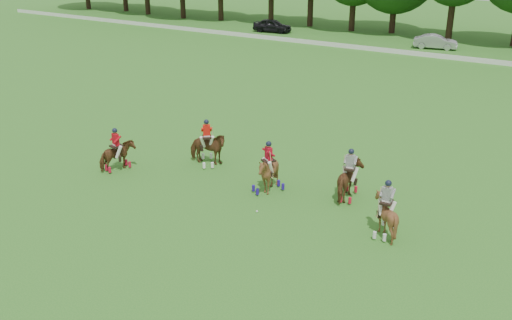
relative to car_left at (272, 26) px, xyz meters
The scene contains 10 objects.
ground 46.62m from the car_left, 65.75° to the right, with size 180.00×180.00×0.00m, color #256B1E.
boundary_rail 19.68m from the car_left, 13.23° to the right, with size 120.00×0.10×0.44m, color white.
car_left is the anchor object (origin of this frame).
car_mid 19.21m from the car_left, ahead, with size 1.49×4.28×1.41m, color #ACADB2.
polo_red_a 42.73m from the car_left, 70.07° to the right, with size 1.32×1.94×2.22m.
polo_red_b 41.31m from the car_left, 64.23° to the right, with size 2.27×2.24×2.43m.
polo_red_c 44.38m from the car_left, 59.85° to the right, with size 2.10×2.15×2.47m.
polo_stripe_a 45.14m from the car_left, 55.26° to the right, with size 1.30×2.14×2.39m.
polo_stripe_b 48.46m from the car_left, 54.37° to the right, with size 1.42×1.58×2.35m.
polo_ball 46.48m from the car_left, 60.42° to the right, with size 0.09×0.09×0.09m, color white.
Camera 1 is at (15.28, -16.44, 11.23)m, focal length 40.00 mm.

